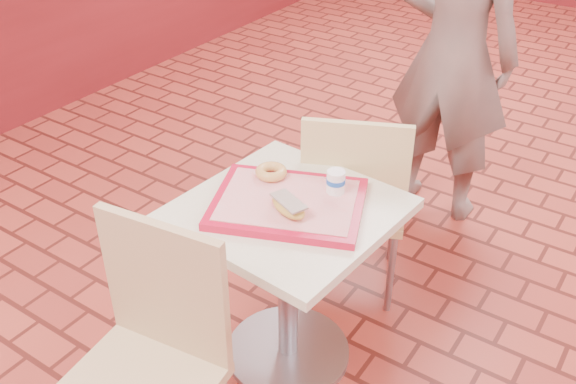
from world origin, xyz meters
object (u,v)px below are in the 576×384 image
Objects in this scene: chair_main_back at (354,197)px; long_john_donut at (288,206)px; chair_main_front at (148,355)px; customer at (454,54)px; ring_donut at (271,172)px; main_table at (288,260)px; serving_tray at (288,203)px; paper_cup at (336,181)px.

chair_main_back is 0.59m from long_john_donut.
customer reaches higher than chair_main_front.
ring_donut is at bearing 139.10° from long_john_donut.
customer is (0.03, 0.86, 0.34)m from chair_main_back.
long_john_donut is at bearing -55.87° from main_table.
long_john_donut is at bearing -40.90° from ring_donut.
customer is 1.33m from serving_tray.
paper_cup is (0.10, -0.34, 0.28)m from chair_main_back.
serving_tray reaches higher than main_table.
chair_main_front is 0.62m from long_john_donut.
serving_tray is at bearing 124.13° from long_john_donut.
ring_donut is (-0.14, -0.38, 0.26)m from chair_main_back.
customer reaches higher than paper_cup.
paper_cup reaches higher than ring_donut.
main_table is at bearing 88.21° from customer.
chair_main_front is at bearing -96.62° from main_table.
chair_main_back is 7.88× the size of ring_donut.
serving_tray is at bearing 0.00° from main_table.
customer is (0.11, 1.94, 0.33)m from chair_main_front.
chair_main_back is 10.99× the size of paper_cup.
paper_cup is at bearing 81.56° from chair_main_back.
chair_main_front is at bearing -103.43° from paper_cup.
chair_main_front reaches higher than chair_main_back.
paper_cup is at bearing 50.34° from serving_tray.
chair_main_back is at bearing 88.87° from main_table.
customer reaches higher than ring_donut.
chair_main_back is (0.01, 0.46, 0.02)m from main_table.
chair_main_back is at bearing 93.48° from long_john_donut.
main_table is 0.47m from chair_main_back.
long_john_donut reaches higher than serving_tray.
paper_cup is at bearing 9.42° from ring_donut.
chair_main_front is 1.09m from chair_main_back.
main_table is at bearing 0.00° from serving_tray.
chair_main_front is 1.97m from customer.
paper_cup is (0.11, 0.13, 0.30)m from main_table.
chair_main_back is 5.23× the size of long_john_donut.
main_table is at bearing 124.13° from long_john_donut.
ring_donut reaches higher than main_table.
serving_tray is 2.94× the size of long_john_donut.
customer is 3.35× the size of serving_tray.
chair_main_back is 1.78× the size of serving_tray.
chair_main_front is at bearing 86.62° from customer.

